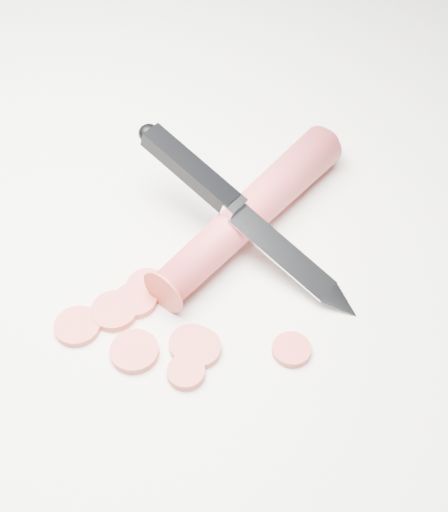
{
  "coord_description": "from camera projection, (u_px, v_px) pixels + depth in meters",
  "views": [
    {
      "loc": [
        0.07,
        -0.38,
        0.47
      ],
      "look_at": [
        0.05,
        -0.0,
        0.02
      ],
      "focal_mm": 50.0,
      "sensor_mm": 36.0,
      "label": 1
    }
  ],
  "objects": [
    {
      "name": "carrot_slice_1",
      "position": [
        78.0,
        326.0,
        0.56
      ],
      "size": [
        0.04,
        0.04,
        0.01
      ],
      "primitive_type": "cylinder",
      "color": "#CC4136",
      "rests_on": "ground"
    },
    {
      "name": "carrot_slice_7",
      "position": [
        191.0,
        345.0,
        0.55
      ],
      "size": [
        0.03,
        0.03,
        0.01
      ],
      "primitive_type": "cylinder",
      "color": "#CC4136",
      "rests_on": "ground"
    },
    {
      "name": "carrot_slice_6",
      "position": [
        186.0,
        372.0,
        0.53
      ],
      "size": [
        0.03,
        0.03,
        0.01
      ],
      "primitive_type": "cylinder",
      "color": "#CC4136",
      "rests_on": "ground"
    },
    {
      "name": "kitchen_knife",
      "position": [
        246.0,
        215.0,
        0.59
      ],
      "size": [
        0.21,
        0.15,
        0.08
      ],
      "primitive_type": null,
      "color": "silver",
      "rests_on": "ground"
    },
    {
      "name": "carrot_slice_0",
      "position": [
        114.0,
        311.0,
        0.57
      ],
      "size": [
        0.04,
        0.04,
        0.01
      ],
      "primitive_type": "cylinder",
      "color": "#CC4136",
      "rests_on": "ground"
    },
    {
      "name": "carrot_slice_2",
      "position": [
        147.0,
        285.0,
        0.59
      ],
      "size": [
        0.03,
        0.03,
        0.01
      ],
      "primitive_type": "cylinder",
      "color": "#CC4136",
      "rests_on": "ground"
    },
    {
      "name": "carrot",
      "position": [
        251.0,
        212.0,
        0.62
      ],
      "size": [
        0.16,
        0.2,
        0.04
      ],
      "primitive_type": "cylinder",
      "rotation": [
        1.57,
        0.0,
        -0.61
      ],
      "color": "#CB3B41",
      "rests_on": "ground"
    },
    {
      "name": "ground",
      "position": [
        167.0,
        263.0,
        0.6
      ],
      "size": [
        2.4,
        2.4,
        0.0
      ],
      "primitive_type": "plane",
      "color": "silver",
      "rests_on": "ground"
    },
    {
      "name": "carrot_slice_4",
      "position": [
        292.0,
        350.0,
        0.55
      ],
      "size": [
        0.03,
        0.03,
        0.01
      ],
      "primitive_type": "cylinder",
      "color": "#CC4136",
      "rests_on": "ground"
    },
    {
      "name": "carrot_slice_5",
      "position": [
        136.0,
        300.0,
        0.58
      ],
      "size": [
        0.03,
        0.03,
        0.01
      ],
      "primitive_type": "cylinder",
      "color": "#CC4136",
      "rests_on": "ground"
    },
    {
      "name": "carrot_slice_8",
      "position": [
        198.0,
        348.0,
        0.55
      ],
      "size": [
        0.04,
        0.04,
        0.01
      ],
      "primitive_type": "cylinder",
      "color": "#CC4136",
      "rests_on": "ground"
    },
    {
      "name": "carrot_slice_3",
      "position": [
        135.0,
        351.0,
        0.54
      ],
      "size": [
        0.04,
        0.04,
        0.01
      ],
      "primitive_type": "cylinder",
      "color": "#CC4136",
      "rests_on": "ground"
    }
  ]
}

